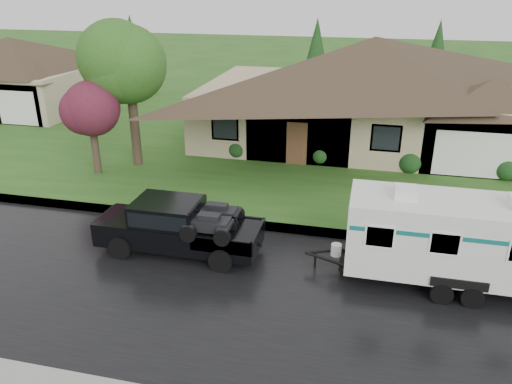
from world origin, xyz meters
TOP-DOWN VIEW (x-y plane):
  - ground at (0.00, 0.00)m, footprint 140.00×140.00m
  - road at (0.00, -2.00)m, footprint 140.00×8.00m
  - curb at (0.00, 2.25)m, footprint 140.00×0.50m
  - lawn at (0.00, 15.00)m, footprint 140.00×26.00m
  - house_main at (2.29, 13.84)m, footprint 19.44×10.80m
  - house_far at (-21.78, 15.85)m, footprint 10.80×8.64m
  - tree_left_green at (-8.81, 7.29)m, footprint 4.15×4.15m
  - tree_red at (-10.08, 5.71)m, footprint 2.62×2.62m
  - shrub_row at (2.00, 9.30)m, footprint 13.60×1.00m
  - pickup_truck at (-3.86, -0.08)m, footprint 5.43×2.06m
  - travel_trailer at (4.94, -0.08)m, footprint 6.70×2.35m

SIDE VIEW (x-z plane):
  - ground at x=0.00m, z-range 0.00..0.00m
  - road at x=0.00m, z-range 0.00..0.01m
  - curb at x=0.00m, z-range 0.00..0.15m
  - lawn at x=0.00m, z-range 0.00..0.15m
  - shrub_row at x=2.00m, z-range 0.15..1.15m
  - pickup_truck at x=-3.86m, z-range 0.06..1.88m
  - travel_trailer at x=4.94m, z-range 0.09..3.10m
  - house_far at x=-21.78m, z-range 0.07..5.87m
  - tree_red at x=-10.08m, z-range 0.98..5.33m
  - house_main at x=2.29m, z-range 0.14..7.04m
  - tree_left_green at x=-8.81m, z-range 1.48..8.35m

